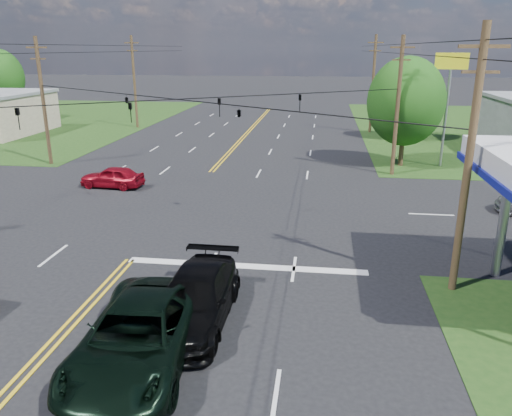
# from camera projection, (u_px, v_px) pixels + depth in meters

# --- Properties ---
(ground) EXTENTS (280.00, 280.00, 0.00)m
(ground) POSITION_uv_depth(u_px,v_px,m) (181.00, 205.00, 28.88)
(ground) COLOR black
(ground) RESTS_ON ground
(stop_bar) EXTENTS (10.00, 0.50, 0.02)m
(stop_bar) POSITION_uv_depth(u_px,v_px,m) (246.00, 266.00, 20.70)
(stop_bar) COLOR silver
(stop_bar) RESTS_ON ground
(pole_se) EXTENTS (1.60, 0.28, 9.50)m
(pole_se) POSITION_uv_depth(u_px,v_px,m) (469.00, 161.00, 17.25)
(pole_se) COLOR #48321E
(pole_se) RESTS_ON ground
(pole_nw) EXTENTS (1.60, 0.28, 9.50)m
(pole_nw) POSITION_uv_depth(u_px,v_px,m) (43.00, 100.00, 37.50)
(pole_nw) COLOR #48321E
(pole_nw) RESTS_ON ground
(pole_ne) EXTENTS (1.60, 0.28, 9.50)m
(pole_ne) POSITION_uv_depth(u_px,v_px,m) (398.00, 105.00, 34.24)
(pole_ne) COLOR #48321E
(pole_ne) RESTS_ON ground
(pole_left_far) EXTENTS (1.60, 0.28, 10.00)m
(pole_left_far) POSITION_uv_depth(u_px,v_px,m) (134.00, 81.00, 55.35)
(pole_left_far) COLOR #48321E
(pole_left_far) RESTS_ON ground
(pole_right_far) EXTENTS (1.60, 0.28, 10.00)m
(pole_right_far) POSITION_uv_depth(u_px,v_px,m) (373.00, 83.00, 52.09)
(pole_right_far) COLOR #48321E
(pole_right_far) RESTS_ON ground
(span_wire_signals) EXTENTS (26.00, 18.00, 1.13)m
(span_wire_signals) POSITION_uv_depth(u_px,v_px,m) (176.00, 99.00, 27.04)
(span_wire_signals) COLOR black
(span_wire_signals) RESTS_ON ground
(power_lines) EXTENTS (26.04, 100.00, 0.64)m
(power_lines) POSITION_uv_depth(u_px,v_px,m) (162.00, 49.00, 24.36)
(power_lines) COLOR black
(power_lines) RESTS_ON ground
(tree_right_a) EXTENTS (5.70, 5.70, 8.18)m
(tree_right_a) POSITION_uv_depth(u_px,v_px,m) (406.00, 102.00, 36.96)
(tree_right_a) COLOR #48321E
(tree_right_a) RESTS_ON ground
(tree_right_b) EXTENTS (4.94, 4.94, 7.09)m
(tree_right_b) POSITION_uv_depth(u_px,v_px,m) (413.00, 96.00, 48.17)
(tree_right_b) COLOR #48321E
(tree_right_b) RESTS_ON ground
(pickup_dkgreen) EXTENTS (3.31, 6.62, 1.80)m
(pickup_dkgreen) POSITION_uv_depth(u_px,v_px,m) (138.00, 336.00, 14.07)
(pickup_dkgreen) COLOR black
(pickup_dkgreen) RESTS_ON ground
(suv_black) EXTENTS (2.39, 5.74, 1.66)m
(suv_black) POSITION_uv_depth(u_px,v_px,m) (195.00, 299.00, 16.30)
(suv_black) COLOR black
(suv_black) RESTS_ON ground
(sedan_red) EXTENTS (4.19, 1.96, 1.39)m
(sedan_red) POSITION_uv_depth(u_px,v_px,m) (112.00, 177.00, 32.28)
(sedan_red) COLOR maroon
(sedan_red) RESTS_ON ground
(polesign_ne) EXTENTS (2.26, 0.98, 8.36)m
(polesign_ne) POSITION_uv_depth(u_px,v_px,m) (450.00, 78.00, 36.27)
(polesign_ne) COLOR #A5A5AA
(polesign_ne) RESTS_ON ground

